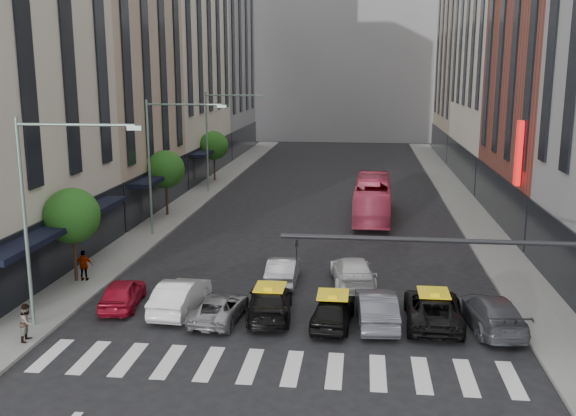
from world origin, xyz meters
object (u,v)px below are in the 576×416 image
(car_red, at_px, (122,293))
(pedestrian_far, at_px, (84,266))
(streetlamp_far, at_px, (217,128))
(car_white_front, at_px, (181,296))
(taxi_center, at_px, (333,310))
(streetlamp_mid, at_px, (163,150))
(streetlamp_near, at_px, (44,196))
(taxi_left, at_px, (270,302))
(pedestrian_near, at_px, (27,322))
(bus, at_px, (372,198))

(car_red, height_order, pedestrian_far, pedestrian_far)
(streetlamp_far, distance_m, car_white_front, 30.12)
(taxi_center, bearing_deg, streetlamp_mid, -45.08)
(streetlamp_near, xyz_separation_m, streetlamp_mid, (0.00, 16.00, 0.00))
(streetlamp_far, relative_size, taxi_left, 1.87)
(streetlamp_far, xyz_separation_m, pedestrian_near, (-0.36, -33.55, -4.97))
(streetlamp_near, height_order, taxi_center, streetlamp_near)
(car_white_front, distance_m, bus, 22.42)
(car_red, relative_size, taxi_center, 0.96)
(streetlamp_far, bearing_deg, bus, -32.29)
(streetlamp_near, height_order, car_red, streetlamp_near)
(streetlamp_near, relative_size, taxi_left, 1.87)
(car_white_front, bearing_deg, streetlamp_far, -77.11)
(taxi_left, distance_m, pedestrian_near, 10.27)
(streetlamp_near, relative_size, taxi_center, 2.17)
(bus, bearing_deg, streetlamp_mid, 28.97)
(streetlamp_near, bearing_deg, bus, 59.10)
(taxi_left, bearing_deg, car_white_front, -7.63)
(streetlamp_near, height_order, bus, streetlamp_near)
(car_white_front, height_order, pedestrian_far, pedestrian_far)
(streetlamp_near, relative_size, car_white_front, 1.94)
(streetlamp_near, distance_m, bus, 27.41)
(car_red, bearing_deg, pedestrian_far, -50.41)
(pedestrian_far, bearing_deg, car_white_front, 145.56)
(streetlamp_mid, distance_m, car_red, 14.19)
(taxi_left, bearing_deg, bus, -108.05)
(streetlamp_far, distance_m, taxi_center, 32.89)
(streetlamp_near, bearing_deg, pedestrian_far, 102.34)
(bus, bearing_deg, pedestrian_near, 61.61)
(taxi_left, bearing_deg, streetlamp_near, 10.61)
(streetlamp_near, height_order, car_white_front, streetlamp_near)
(car_red, distance_m, bus, 23.54)
(taxi_left, bearing_deg, pedestrian_far, -23.79)
(bus, relative_size, pedestrian_far, 6.76)
(car_red, distance_m, pedestrian_near, 5.07)
(car_white_front, height_order, taxi_center, car_white_front)
(streetlamp_far, bearing_deg, pedestrian_near, -90.61)
(streetlamp_near, relative_size, streetlamp_far, 1.00)
(streetlamp_far, xyz_separation_m, taxi_center, (11.94, -30.21, -5.20))
(streetlamp_mid, bearing_deg, car_red, -81.51)
(streetlamp_far, xyz_separation_m, taxi_left, (9.07, -29.48, -5.20))
(bus, xyz_separation_m, pedestrian_far, (-15.23, -17.14, -0.57))
(car_white_front, bearing_deg, pedestrian_far, -25.02)
(streetlamp_mid, relative_size, pedestrian_far, 5.53)
(streetlamp_near, height_order, streetlamp_far, same)
(streetlamp_mid, xyz_separation_m, taxi_center, (11.94, -14.21, -5.20))
(streetlamp_near, height_order, pedestrian_far, streetlamp_near)
(streetlamp_mid, height_order, streetlamp_far, same)
(streetlamp_near, xyz_separation_m, streetlamp_far, (0.00, 32.00, 0.00))
(streetlamp_near, relative_size, car_red, 2.25)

